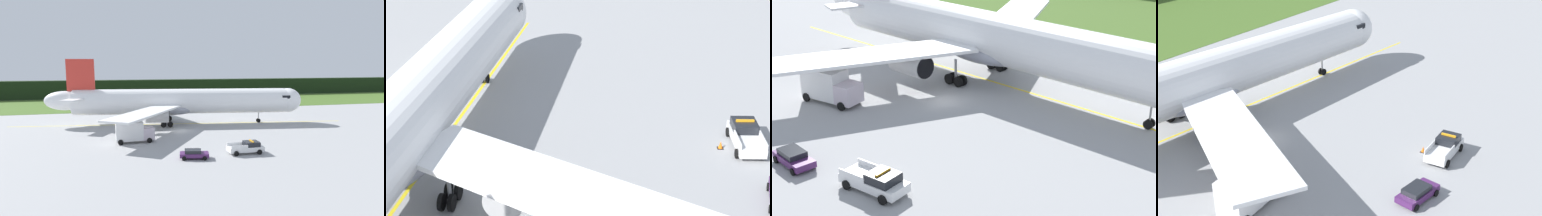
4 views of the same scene
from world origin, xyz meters
The scene contains 5 objects.
ground centered at (0.00, 0.00, 0.00)m, with size 320.00×320.00×0.00m, color #9A9B9D.
taxiway_centerline_main centered at (1.91, 7.73, 0.00)m, with size 75.04×0.30×0.01m, color yellow.
airliner centered at (1.38, 7.79, 4.98)m, with size 57.30×44.63×14.44m.
ops_pickup_truck centered at (6.93, -17.45, 0.90)m, with size 5.36×2.38×1.94m.
apron_cone centered at (6.41, -15.39, 0.30)m, with size 0.48×0.48×0.61m.
Camera 2 is at (-38.56, -4.77, 24.62)m, focal length 59.76 mm.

